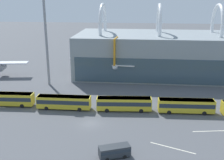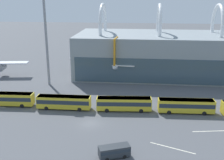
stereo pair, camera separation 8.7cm
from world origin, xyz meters
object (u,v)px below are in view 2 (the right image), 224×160
(shuttle_bus_1, at_px, (64,101))
(shuttle_bus_2, at_px, (124,103))
(service_van_crossing, at_px, (114,151))
(shuttle_bus_0, at_px, (8,98))
(shuttle_bus_3, at_px, (186,105))
(airliner_at_gate_far, at_px, (123,57))
(floodlight_mast, at_px, (46,35))

(shuttle_bus_1, bearing_deg, shuttle_bus_2, 1.03)
(service_van_crossing, bearing_deg, shuttle_bus_0, -57.20)
(shuttle_bus_0, relative_size, service_van_crossing, 2.29)
(shuttle_bus_3, bearing_deg, shuttle_bus_0, 177.70)
(airliner_at_gate_far, relative_size, shuttle_bus_1, 2.92)
(shuttle_bus_2, height_order, floodlight_mast, floodlight_mast)
(airliner_at_gate_far, xyz_separation_m, shuttle_bus_0, (-26.79, -35.60, -3.51))
(shuttle_bus_0, height_order, service_van_crossing, shuttle_bus_0)
(service_van_crossing, bearing_deg, shuttle_bus_1, -76.14)
(shuttle_bus_0, height_order, shuttle_bus_2, same)
(airliner_at_gate_far, height_order, shuttle_bus_1, airliner_at_gate_far)
(airliner_at_gate_far, height_order, shuttle_bus_3, airliner_at_gate_far)
(airliner_at_gate_far, bearing_deg, shuttle_bus_2, -170.19)
(shuttle_bus_3, xyz_separation_m, floodlight_mast, (-39.32, 17.89, 13.61))
(airliner_at_gate_far, height_order, floodlight_mast, floodlight_mast)
(shuttle_bus_2, bearing_deg, service_van_crossing, -95.34)
(shuttle_bus_0, height_order, shuttle_bus_1, same)
(airliner_at_gate_far, bearing_deg, shuttle_bus_3, -148.37)
(shuttle_bus_1, distance_m, shuttle_bus_3, 29.53)
(airliner_at_gate_far, bearing_deg, shuttle_bus_1, 167.11)
(shuttle_bus_2, bearing_deg, shuttle_bus_1, 177.55)
(shuttle_bus_2, bearing_deg, airliner_at_gate_far, 90.13)
(shuttle_bus_3, relative_size, floodlight_mast, 0.47)
(shuttle_bus_2, relative_size, service_van_crossing, 2.30)
(shuttle_bus_3, bearing_deg, shuttle_bus_1, 179.03)
(shuttle_bus_2, xyz_separation_m, floodlight_mast, (-24.55, 18.13, 13.61))
(shuttle_bus_2, xyz_separation_m, shuttle_bus_3, (14.76, 0.24, 0.00))
(shuttle_bus_1, relative_size, shuttle_bus_3, 1.00)
(airliner_at_gate_far, relative_size, shuttle_bus_3, 2.90)
(airliner_at_gate_far, distance_m, shuttle_bus_0, 44.69)
(shuttle_bus_0, distance_m, floodlight_mast, 23.04)
(shuttle_bus_0, xyz_separation_m, shuttle_bus_1, (14.76, -0.68, 0.00))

